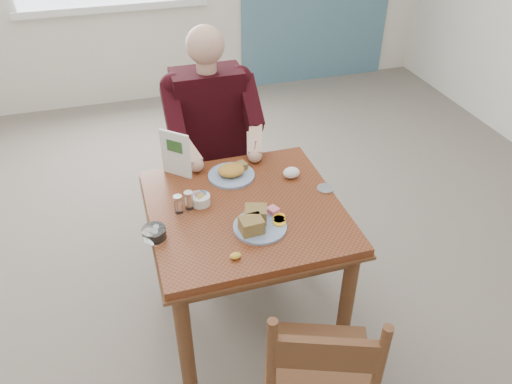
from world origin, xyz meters
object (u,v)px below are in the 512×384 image
object	(u,v)px
chair_near	(318,377)
diner	(212,127)
near_plate	(257,222)
table	(245,225)
chair_far	(211,168)
far_plate	(232,172)

from	to	relation	value
chair_near	diner	size ratio (longest dim) A/B	0.69
diner	chair_near	bearing A→B (deg)	-87.32
diner	near_plate	world-z (taller)	diner
table	near_plate	distance (m)	0.22
chair_far	chair_near	distance (m)	1.59
table	chair_near	bearing A→B (deg)	-84.92
far_plate	near_plate	bearing A→B (deg)	-89.18
chair_far	diner	size ratio (longest dim) A/B	0.69
chair_near	diner	distance (m)	1.53
table	far_plate	xyz separation A→B (m)	(0.01, 0.27, 0.14)
table	chair_near	size ratio (longest dim) A/B	0.97
chair_near	far_plate	world-z (taller)	chair_near
table	near_plate	size ratio (longest dim) A/B	3.44
near_plate	far_plate	bearing A→B (deg)	90.82
chair_near	near_plate	world-z (taller)	chair_near
table	chair_far	world-z (taller)	chair_far
diner	far_plate	bearing A→B (deg)	-89.16
chair_far	near_plate	distance (m)	1.01
diner	table	bearing A→B (deg)	-90.00
table	far_plate	size ratio (longest dim) A/B	3.05
chair_far	diner	xyz separation A→B (m)	(0.00, -0.09, 0.33)
table	diner	world-z (taller)	diner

